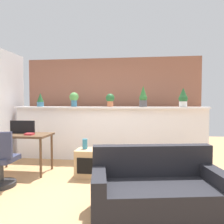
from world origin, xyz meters
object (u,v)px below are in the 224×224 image
(potted_plant_4, at_px, (183,98))
(side_cube_shelf, at_px, (87,163))
(potted_plant_3, at_px, (143,97))
(office_chair, at_px, (0,164))
(potted_plant_1, at_px, (74,98))
(tv_monitor, at_px, (22,127))
(book_on_desk, at_px, (29,134))
(potted_plant_2, at_px, (110,99))
(couch, at_px, (157,192))
(desk, at_px, (22,138))
(vase_on_shelf, at_px, (85,144))
(potted_plant_0, at_px, (40,100))

(potted_plant_4, distance_m, side_cube_shelf, 2.53)
(potted_plant_3, xyz_separation_m, office_chair, (-2.28, -1.77, -1.09))
(potted_plant_1, bearing_deg, tv_monitor, -127.94)
(book_on_desk, bearing_deg, office_chair, -102.72)
(potted_plant_2, height_order, couch, potted_plant_2)
(tv_monitor, bearing_deg, office_chair, -83.54)
(potted_plant_4, bearing_deg, couch, -107.68)
(potted_plant_1, distance_m, potted_plant_4, 2.50)
(desk, bearing_deg, side_cube_shelf, -3.19)
(potted_plant_3, height_order, desk, potted_plant_3)
(potted_plant_3, distance_m, tv_monitor, 2.62)
(book_on_desk, bearing_deg, side_cube_shelf, 1.87)
(office_chair, distance_m, vase_on_shelf, 1.42)
(vase_on_shelf, bearing_deg, desk, 178.39)
(office_chair, bearing_deg, book_on_desk, 77.28)
(tv_monitor, xyz_separation_m, book_on_desk, (0.24, -0.19, -0.11))
(potted_plant_2, bearing_deg, potted_plant_3, -2.96)
(side_cube_shelf, xyz_separation_m, book_on_desk, (-1.10, -0.04, 0.52))
(potted_plant_3, relative_size, couch, 0.28)
(potted_plant_0, distance_m, vase_on_shelf, 1.95)
(potted_plant_2, bearing_deg, tv_monitor, -149.39)
(potted_plant_1, xyz_separation_m, couch, (1.75, -2.35, -1.17))
(potted_plant_4, distance_m, office_chair, 3.80)
(potted_plant_0, xyz_separation_m, office_chair, (0.18, -1.82, -1.04))
(potted_plant_1, distance_m, vase_on_shelf, 1.49)
(potted_plant_1, bearing_deg, couch, -53.30)
(potted_plant_4, height_order, desk, potted_plant_4)
(potted_plant_2, height_order, desk, potted_plant_2)
(potted_plant_4, relative_size, vase_on_shelf, 2.32)
(potted_plant_0, bearing_deg, potted_plant_3, -1.32)
(side_cube_shelf, bearing_deg, potted_plant_0, 141.74)
(potted_plant_1, relative_size, potted_plant_4, 0.78)
(desk, bearing_deg, book_on_desk, -26.82)
(potted_plant_1, xyz_separation_m, office_chair, (-0.66, -1.82, -1.07))
(tv_monitor, height_order, couch, tv_monitor)
(potted_plant_2, height_order, vase_on_shelf, potted_plant_2)
(side_cube_shelf, height_order, vase_on_shelf, vase_on_shelf)
(potted_plant_0, relative_size, side_cube_shelf, 0.66)
(potted_plant_2, bearing_deg, book_on_desk, -140.17)
(tv_monitor, bearing_deg, desk, -71.04)
(potted_plant_4, bearing_deg, book_on_desk, -158.85)
(tv_monitor, relative_size, office_chair, 0.55)
(potted_plant_0, bearing_deg, book_on_desk, -74.19)
(potted_plant_4, distance_m, tv_monitor, 3.45)
(desk, bearing_deg, potted_plant_2, 33.11)
(tv_monitor, xyz_separation_m, vase_on_shelf, (1.29, -0.12, -0.28))
(potted_plant_1, relative_size, couch, 0.20)
(couch, bearing_deg, desk, 152.34)
(office_chair, bearing_deg, potted_plant_3, 37.76)
(tv_monitor, height_order, office_chair, tv_monitor)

